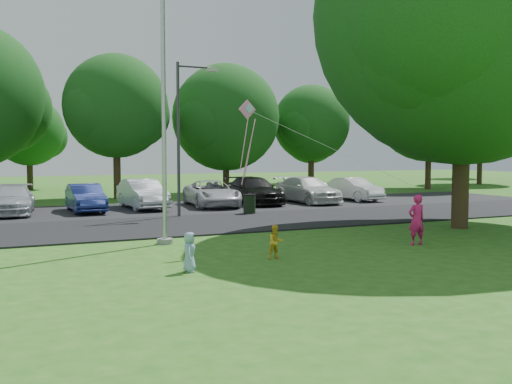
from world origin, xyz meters
name	(u,v)px	position (x,y,z in m)	size (l,w,h in m)	color
ground	(351,263)	(0.00, 0.00, 0.00)	(120.00, 120.00, 0.00)	#2A641A
park_road	(224,223)	(0.00, 9.00, 0.03)	(60.00, 6.00, 0.06)	black
parking_strip	(177,208)	(0.00, 15.50, 0.03)	(42.00, 7.00, 0.06)	black
flagpole	(164,109)	(-3.50, 5.00, 4.17)	(0.50, 0.50, 10.00)	#B7BABF
street_lamp	(184,125)	(-0.78, 11.70, 4.02)	(1.88, 0.25, 6.69)	#3F3F44
trash_can	(249,204)	(2.21, 11.49, 0.47)	(0.59, 0.59, 0.93)	black
big_tree	(465,22)	(7.49, 3.98, 7.56)	(11.63, 11.07, 13.43)	#332316
tree_row	(162,108)	(1.59, 24.23, 5.71)	(64.35, 11.94, 10.88)	#332316
horizon_trees	(161,134)	(4.06, 33.88, 4.30)	(77.46, 7.20, 7.02)	#332316
parked_cars	(182,194)	(0.23, 15.49, 0.75)	(22.94, 5.53, 1.46)	silver
woman	(417,220)	(3.47, 1.62, 0.78)	(0.57, 0.37, 1.55)	#D61C66
child_yellow	(276,242)	(-1.49, 1.31, 0.45)	(0.44, 0.34, 0.91)	gold
child_blue	(189,252)	(-4.09, 0.68, 0.48)	(0.47, 0.30, 0.95)	#83ADC9
kite	(252,126)	(-1.39, 3.12, 3.59)	(5.27, 1.79, 2.61)	pink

